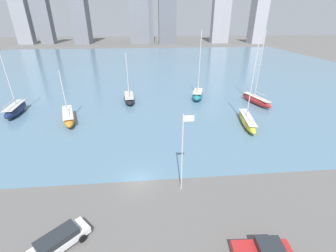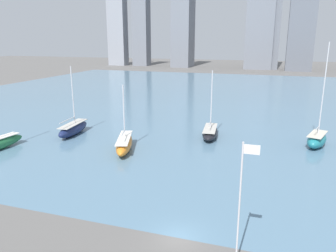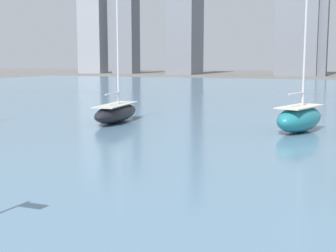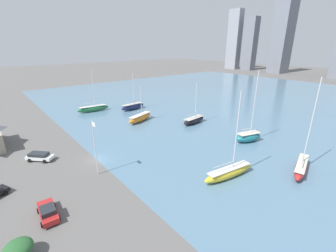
{
  "view_description": "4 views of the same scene",
  "coord_description": "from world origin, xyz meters",
  "views": [
    {
      "loc": [
        1.66,
        -23.18,
        19.0
      ],
      "look_at": [
        4.95,
        12.69,
        1.55
      ],
      "focal_mm": 24.0,
      "sensor_mm": 36.0,
      "label": 1
    },
    {
      "loc": [
        6.92,
        -24.23,
        16.92
      ],
      "look_at": [
        -7.08,
        18.98,
        4.76
      ],
      "focal_mm": 35.0,
      "sensor_mm": 36.0,
      "label": 2
    },
    {
      "loc": [
        18.52,
        -9.48,
        6.07
      ],
      "look_at": [
        7.96,
        16.81,
        2.03
      ],
      "focal_mm": 50.0,
      "sensor_mm": 36.0,
      "label": 3
    },
    {
      "loc": [
        39.38,
        -14.38,
        21.39
      ],
      "look_at": [
        5.35,
        13.95,
        5.36
      ],
      "focal_mm": 24.0,
      "sensor_mm": 36.0,
      "label": 4
    }
  ],
  "objects": [
    {
      "name": "sailboat_teal",
      "position": [
        14.23,
        30.97,
        1.23
      ],
      "size": [
        4.49,
        7.18,
        16.45
      ],
      "rotation": [
        0.0,
        0.0,
        -0.3
      ],
      "color": "#1E757F",
      "rests_on": "harbor_water"
    },
    {
      "name": "harbor_water",
      "position": [
        0.0,
        70.0,
        0.0
      ],
      "size": [
        180.0,
        140.0,
        0.0
      ],
      "color": "slate",
      "rests_on": "ground_plane"
    },
    {
      "name": "sailboat_black",
      "position": [
        -3.09,
        30.71,
        0.96
      ],
      "size": [
        3.44,
        8.81,
        11.71
      ],
      "rotation": [
        0.0,
        0.0,
        0.1
      ],
      "color": "black",
      "rests_on": "harbor_water"
    }
  ]
}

